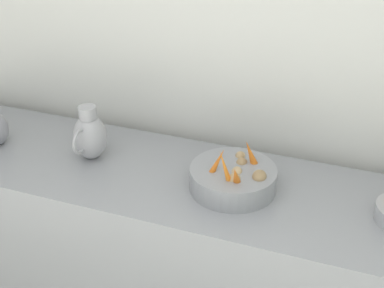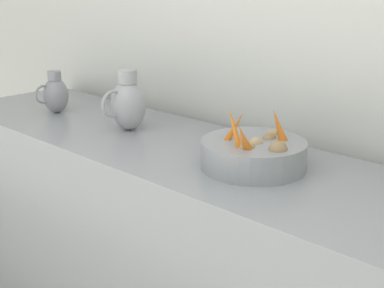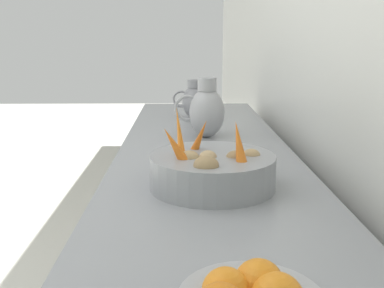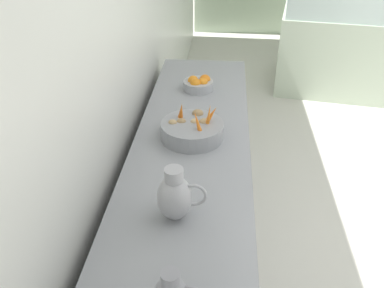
# 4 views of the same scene
# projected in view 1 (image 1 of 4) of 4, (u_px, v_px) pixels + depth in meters

# --- Properties ---
(tile_wall_left) EXTENTS (0.10, 9.12, 3.00)m
(tile_wall_left) POSITION_uv_depth(u_px,v_px,m) (338.00, 29.00, 2.18)
(tile_wall_left) COLOR silver
(tile_wall_left) RESTS_ON ground_plane
(prep_counter) EXTENTS (0.66, 2.91, 0.92)m
(prep_counter) POSITION_uv_depth(u_px,v_px,m) (187.00, 261.00, 2.49)
(prep_counter) COLOR gray
(prep_counter) RESTS_ON ground_plane
(vegetable_colander) EXTENTS (0.36, 0.36, 0.23)m
(vegetable_colander) POSITION_uv_depth(u_px,v_px,m) (234.00, 178.00, 2.17)
(vegetable_colander) COLOR gray
(vegetable_colander) RESTS_ON prep_counter
(metal_pitcher_tall) EXTENTS (0.21, 0.15, 0.25)m
(metal_pitcher_tall) POSITION_uv_depth(u_px,v_px,m) (90.00, 135.00, 2.36)
(metal_pitcher_tall) COLOR #A3A3A8
(metal_pitcher_tall) RESTS_ON prep_counter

